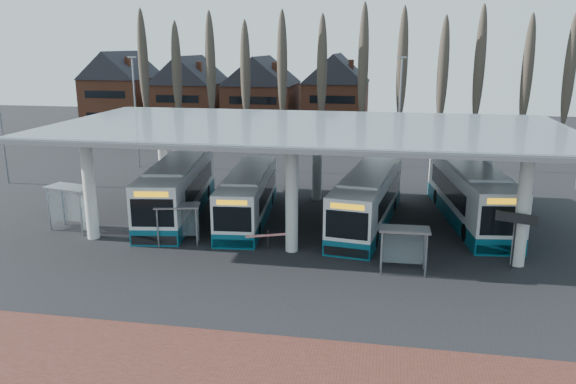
% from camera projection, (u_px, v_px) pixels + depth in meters
% --- Properties ---
extents(ground, '(140.00, 140.00, 0.00)m').
position_uv_depth(ground, '(283.00, 267.00, 29.08)').
color(ground, black).
rests_on(ground, ground).
extents(station_canopy, '(32.00, 16.00, 6.34)m').
position_uv_depth(station_canopy, '(307.00, 135.00, 35.25)').
color(station_canopy, beige).
rests_on(station_canopy, ground).
extents(poplar_row, '(45.10, 1.10, 14.50)m').
position_uv_depth(poplar_row, '(342.00, 69.00, 58.26)').
color(poplar_row, '#473D33').
rests_on(poplar_row, ground).
extents(townhouse_row, '(36.80, 10.30, 12.25)m').
position_uv_depth(townhouse_row, '(226.00, 87.00, 72.14)').
color(townhouse_row, brown).
rests_on(townhouse_row, ground).
extents(lamp_post_a, '(0.80, 0.16, 10.17)m').
position_uv_depth(lamp_post_a, '(136.00, 110.00, 51.73)').
color(lamp_post_a, slate).
rests_on(lamp_post_a, ground).
extents(lamp_post_b, '(0.80, 0.16, 10.17)m').
position_uv_depth(lamp_post_b, '(400.00, 110.00, 51.46)').
color(lamp_post_b, slate).
rests_on(lamp_post_b, ground).
extents(lamp_post_d, '(0.80, 0.16, 10.17)m').
position_uv_depth(lamp_post_d, '(0.00, 119.00, 45.48)').
color(lamp_post_d, slate).
rests_on(lamp_post_d, ground).
extents(bus_0, '(4.67, 13.36, 3.64)m').
position_uv_depth(bus_0, '(178.00, 189.00, 38.03)').
color(bus_0, silver).
rests_on(bus_0, ground).
extents(bus_1, '(3.52, 11.75, 3.22)m').
position_uv_depth(bus_1, '(248.00, 196.00, 36.90)').
color(bus_1, silver).
rests_on(bus_1, ground).
extents(bus_2, '(4.32, 12.56, 3.42)m').
position_uv_depth(bus_2, '(368.00, 200.00, 35.61)').
color(bus_2, silver).
rests_on(bus_2, ground).
extents(bus_3, '(4.52, 13.43, 3.66)m').
position_uv_depth(bus_3, '(470.00, 194.00, 36.59)').
color(bus_3, silver).
rests_on(bus_3, ground).
extents(shelter_0, '(3.25, 2.12, 2.78)m').
position_uv_depth(shelter_0, '(73.00, 198.00, 34.61)').
color(shelter_0, gray).
rests_on(shelter_0, ground).
extents(shelter_1, '(2.76, 1.84, 2.35)m').
position_uv_depth(shelter_1, '(178.00, 215.00, 32.23)').
color(shelter_1, gray).
rests_on(shelter_1, ground).
extents(shelter_2, '(2.54, 1.31, 2.33)m').
position_uv_depth(shelter_2, '(404.00, 240.00, 28.18)').
color(shelter_2, gray).
rests_on(shelter_2, ground).
extents(info_sign_0, '(1.94, 0.78, 3.00)m').
position_uv_depth(info_sign_0, '(516.00, 222.00, 28.26)').
color(info_sign_0, black).
rests_on(info_sign_0, ground).
extents(barrier, '(2.15, 1.04, 1.14)m').
position_uv_depth(barrier, '(266.00, 236.00, 31.13)').
color(barrier, black).
rests_on(barrier, ground).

